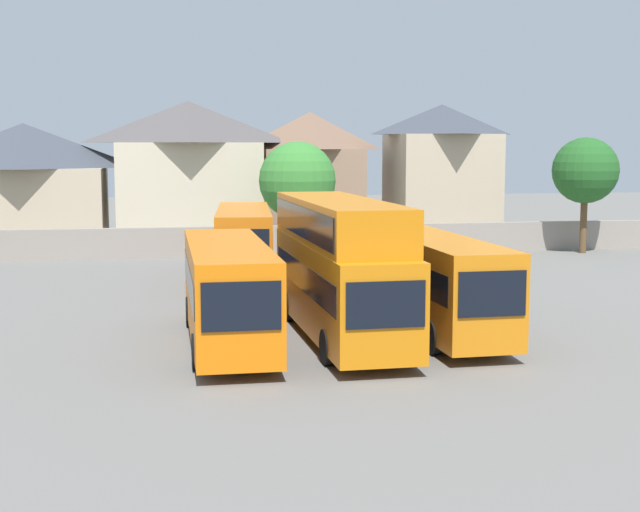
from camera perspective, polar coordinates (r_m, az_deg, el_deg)
The scene contains 13 objects.
ground at distance 48.19m, azimuth -3.04°, elevation -0.78°, with size 140.00×140.00×0.00m, color slate.
depot_boundary_wall at distance 53.60m, azimuth -3.75°, elevation 0.98°, with size 56.00×0.50×1.80m, color gray.
bus_1 at distance 29.51m, azimuth -5.95°, elevation -2.01°, with size 2.62×10.56×3.39m.
bus_2 at distance 30.26m, azimuth 1.27°, elevation -0.30°, with size 2.97×11.45×4.77m.
bus_3 at distance 31.53m, azimuth 7.35°, elevation -1.44°, with size 2.76×10.50×3.40m.
bus_4 at distance 43.36m, azimuth -4.91°, elevation 1.02°, with size 3.41×10.82×3.55m.
bus_5 at distance 43.69m, azimuth -0.16°, elevation 0.95°, with size 2.93×11.14×3.36m.
house_terrace_left at distance 63.56m, azimuth -18.39°, elevation 4.52°, with size 11.04×7.13×8.10m.
house_terrace_centre at distance 62.67m, azimuth -8.40°, elevation 5.49°, with size 10.29×6.63×9.67m.
house_terrace_right at distance 64.67m, azimuth -0.64°, elevation 5.32°, with size 7.41×6.52×9.01m.
house_terrace_far_right at distance 65.02m, azimuth 7.77°, elevation 5.48°, with size 7.45×7.10×9.54m.
tree_behind_wall at distance 56.13m, azimuth -1.47°, elevation 4.85°, with size 4.88×4.88×6.87m.
tree_right_of_lot at distance 56.96m, azimuth 16.66°, elevation 5.25°, with size 4.04×4.04×7.11m.
Camera 1 is at (-5.60, -29.41, 6.57)m, focal length 49.89 mm.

